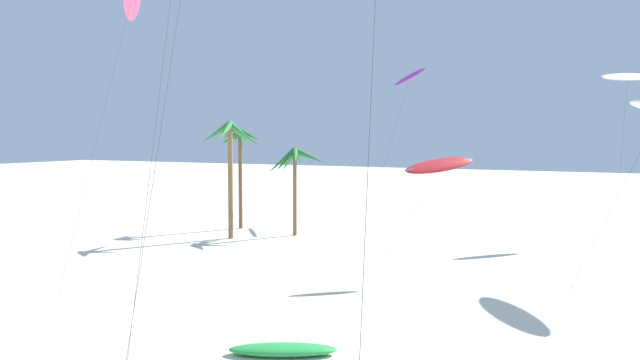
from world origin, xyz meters
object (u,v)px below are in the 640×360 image
object	(u,v)px
flying_kite_9	(628,77)
grounded_kite_2	(283,350)
palm_tree_2	(295,162)
flying_kite_6	(410,77)
palm_tree_0	(240,145)
palm_tree_1	(230,145)
flying_kite_5	(439,165)

from	to	relation	value
flying_kite_9	grounded_kite_2	bearing A→B (deg)	-105.17
palm_tree_2	flying_kite_6	distance (m)	17.06
palm_tree_0	palm_tree_1	size ratio (longest dim) A/B	0.95
palm_tree_2	grounded_kite_2	distance (m)	29.09
palm_tree_2	flying_kite_5	size ratio (longest dim) A/B	0.81
palm_tree_1	flying_kite_5	xyz separation A→B (m)	(18.32, -5.66, -0.90)
flying_kite_6	flying_kite_5	bearing A→B (deg)	-66.93
palm_tree_1	flying_kite_5	size ratio (longest dim) A/B	1.05
flying_kite_5	palm_tree_1	bearing A→B (deg)	162.83
palm_tree_0	flying_kite_9	size ratio (longest dim) A/B	0.66
palm_tree_1	palm_tree_2	world-z (taller)	palm_tree_1
flying_kite_9	flying_kite_6	bearing A→B (deg)	171.16
palm_tree_0	flying_kite_6	size ratio (longest dim) A/B	0.59
palm_tree_0	flying_kite_9	xyz separation A→B (m)	(29.54, 10.39, 5.40)
palm_tree_2	palm_tree_0	bearing A→B (deg)	168.53
flying_kite_6	flying_kite_9	size ratio (longest dim) A/B	1.11
palm_tree_0	palm_tree_1	xyz separation A→B (m)	(2.32, -4.82, 0.03)
flying_kite_5	flying_kite_6	size ratio (longest dim) A/B	0.60
flying_kite_5	flying_kite_6	bearing A→B (deg)	113.07
flying_kite_5	flying_kite_9	world-z (taller)	flying_kite_9
palm_tree_1	flying_kite_9	size ratio (longest dim) A/B	0.69
flying_kite_5	grounded_kite_2	xyz separation A→B (m)	(-1.07, -15.88, -6.14)
flying_kite_6	flying_kite_9	distance (m)	19.30
palm_tree_1	flying_kite_6	bearing A→B (deg)	65.81
grounded_kite_2	palm_tree_0	bearing A→B (deg)	126.59
grounded_kite_2	palm_tree_1	bearing A→B (deg)	128.69
grounded_kite_2	palm_tree_2	bearing A→B (deg)	118.22
palm_tree_1	flying_kite_6	world-z (taller)	flying_kite_6
palm_tree_2	flying_kite_5	world-z (taller)	palm_tree_2
palm_tree_0	palm_tree_1	distance (m)	5.35
palm_tree_2	flying_kite_6	xyz separation A→B (m)	(4.40, 14.59, 7.66)
flying_kite_5	flying_kite_6	world-z (taller)	flying_kite_6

